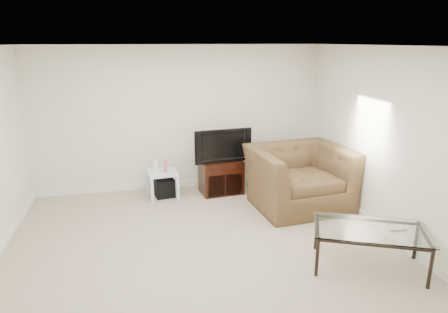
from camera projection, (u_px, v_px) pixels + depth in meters
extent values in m
plane|color=tan|center=(206.00, 255.00, 4.95)|extent=(5.00, 5.00, 0.00)
plane|color=white|center=(203.00, 46.00, 4.25)|extent=(5.00, 5.00, 0.00)
cube|color=silver|center=(180.00, 119.00, 6.95)|extent=(5.00, 0.02, 2.50)
cube|color=silver|center=(396.00, 146.00, 5.12)|extent=(0.02, 5.00, 2.50)
cube|color=white|center=(96.00, 122.00, 6.64)|extent=(0.12, 0.02, 0.12)
cube|color=white|center=(336.00, 123.00, 6.62)|extent=(0.02, 0.09, 0.13)
cube|color=white|center=(340.00, 182.00, 6.60)|extent=(0.02, 0.08, 0.12)
cube|color=black|center=(222.00, 166.00, 6.83)|extent=(0.42, 0.31, 0.05)
imported|color=black|center=(221.00, 145.00, 6.74)|extent=(0.93, 0.27, 0.57)
cube|color=black|center=(164.00, 187.00, 6.78)|extent=(0.36, 0.36, 0.31)
cube|color=white|center=(155.00, 167.00, 6.59)|extent=(0.07, 0.16, 0.21)
cube|color=#CC4C4C|center=(165.00, 166.00, 6.65)|extent=(0.05, 0.13, 0.18)
imported|color=#4C361F|center=(300.00, 168.00, 6.25)|extent=(1.55, 1.09, 1.28)
cube|color=#B2B2B7|center=(398.00, 230.00, 4.50)|extent=(0.20, 0.07, 0.02)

